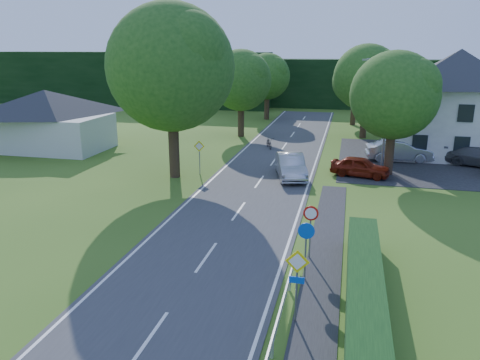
% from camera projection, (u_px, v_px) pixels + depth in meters
% --- Properties ---
extents(road, '(7.00, 80.00, 0.04)m').
position_uv_depth(road, '(247.00, 200.00, 27.58)').
color(road, '#3B3B3D').
rests_on(road, ground).
extents(parking_pad, '(14.00, 16.00, 0.04)m').
position_uv_depth(parking_pad, '(429.00, 161.00, 37.11)').
color(parking_pad, black).
rests_on(parking_pad, ground).
extents(line_edge_left, '(0.12, 80.00, 0.01)m').
position_uv_depth(line_edge_left, '(194.00, 196.00, 28.29)').
color(line_edge_left, white).
rests_on(line_edge_left, road).
extents(line_edge_right, '(0.12, 80.00, 0.01)m').
position_uv_depth(line_edge_right, '(302.00, 204.00, 26.86)').
color(line_edge_right, white).
rests_on(line_edge_right, road).
extents(line_centre, '(0.12, 80.00, 0.01)m').
position_uv_depth(line_centre, '(247.00, 200.00, 27.58)').
color(line_centre, white).
rests_on(line_centre, road).
extents(tree_main, '(9.40, 9.40, 11.64)m').
position_uv_depth(tree_main, '(172.00, 92.00, 31.06)').
color(tree_main, '#1F4C16').
rests_on(tree_main, ground).
extents(tree_left_far, '(7.00, 7.00, 8.58)m').
position_uv_depth(tree_left_far, '(241.00, 94.00, 46.23)').
color(tree_left_far, '#1F4C16').
rests_on(tree_left_far, ground).
extents(tree_right_far, '(7.40, 7.40, 9.09)m').
position_uv_depth(tree_right_far, '(366.00, 92.00, 45.40)').
color(tree_right_far, '#1F4C16').
rests_on(tree_right_far, ground).
extents(tree_left_back, '(6.60, 6.60, 8.07)m').
position_uv_depth(tree_left_back, '(267.00, 87.00, 57.43)').
color(tree_left_back, '#1F4C16').
rests_on(tree_left_back, ground).
extents(tree_right_back, '(6.20, 6.20, 7.56)m').
position_uv_depth(tree_right_back, '(355.00, 92.00, 53.31)').
color(tree_right_back, '#1F4C16').
rests_on(tree_right_back, ground).
extents(tree_right_mid, '(7.00, 7.00, 8.58)m').
position_uv_depth(tree_right_mid, '(393.00, 114.00, 32.03)').
color(tree_right_mid, '#1F4C16').
rests_on(tree_right_mid, ground).
extents(treeline_left, '(44.00, 6.00, 8.00)m').
position_uv_depth(treeline_left, '(128.00, 79.00, 71.97)').
color(treeline_left, black).
rests_on(treeline_left, ground).
extents(treeline_right, '(30.00, 5.00, 7.00)m').
position_uv_depth(treeline_right, '(368.00, 84.00, 67.93)').
color(treeline_right, black).
rests_on(treeline_right, ground).
extents(bungalow_left, '(11.00, 6.50, 5.20)m').
position_uv_depth(bungalow_left, '(47.00, 119.00, 40.61)').
color(bungalow_left, silver).
rests_on(bungalow_left, ground).
extents(house_white, '(10.60, 8.40, 8.60)m').
position_uv_depth(house_white, '(456.00, 102.00, 38.28)').
color(house_white, silver).
rests_on(house_white, ground).
extents(streetlight, '(2.03, 0.18, 8.00)m').
position_uv_depth(streetlight, '(385.00, 108.00, 33.95)').
color(streetlight, slate).
rests_on(streetlight, ground).
extents(sign_priority_right, '(0.78, 0.09, 2.59)m').
position_uv_depth(sign_priority_right, '(297.00, 273.00, 14.90)').
color(sign_priority_right, slate).
rests_on(sign_priority_right, ground).
extents(sign_roundabout, '(0.64, 0.08, 2.37)m').
position_uv_depth(sign_roundabout, '(306.00, 240.00, 17.74)').
color(sign_roundabout, slate).
rests_on(sign_roundabout, ground).
extents(sign_speed_limit, '(0.64, 0.11, 2.37)m').
position_uv_depth(sign_speed_limit, '(311.00, 220.00, 19.58)').
color(sign_speed_limit, slate).
rests_on(sign_speed_limit, ground).
extents(sign_priority_left, '(0.78, 0.09, 2.44)m').
position_uv_depth(sign_priority_left, '(199.00, 151.00, 32.77)').
color(sign_priority_left, slate).
rests_on(sign_priority_left, ground).
extents(moving_car, '(2.91, 5.23, 1.63)m').
position_uv_depth(moving_car, '(291.00, 166.00, 32.12)').
color(moving_car, '#ABAAAF').
rests_on(moving_car, road).
extents(motorcycle, '(1.28, 1.95, 0.97)m').
position_uv_depth(motorcycle, '(269.00, 143.00, 41.52)').
color(motorcycle, black).
rests_on(motorcycle, road).
extents(parked_car_red, '(4.29, 2.47, 1.37)m').
position_uv_depth(parked_car_red, '(360.00, 167.00, 32.45)').
color(parked_car_red, maroon).
rests_on(parked_car_red, parking_pad).
extents(parked_car_silver_a, '(5.22, 2.32, 1.67)m').
position_uv_depth(parked_car_silver_a, '(399.00, 150.00, 36.83)').
color(parked_car_silver_a, '#A4A5A9').
rests_on(parked_car_silver_a, parking_pad).
extents(parked_car_grey, '(5.46, 3.61, 1.47)m').
position_uv_depth(parked_car_grey, '(480.00, 157.00, 35.22)').
color(parked_car_grey, '#4E4F54').
rests_on(parked_car_grey, parking_pad).
extents(parasol, '(2.64, 2.67, 2.01)m').
position_uv_depth(parasol, '(430.00, 148.00, 36.98)').
color(parasol, '#B50E21').
rests_on(parasol, parking_pad).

